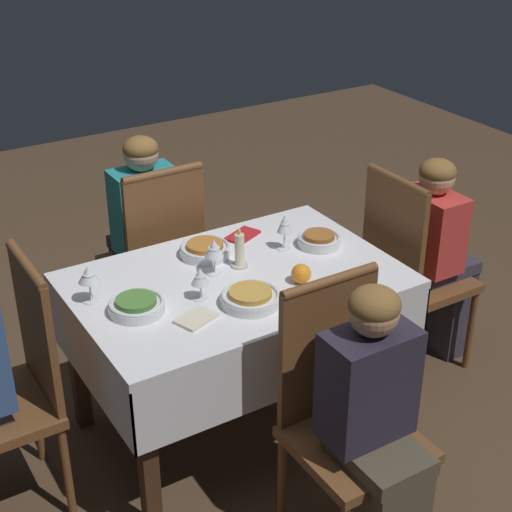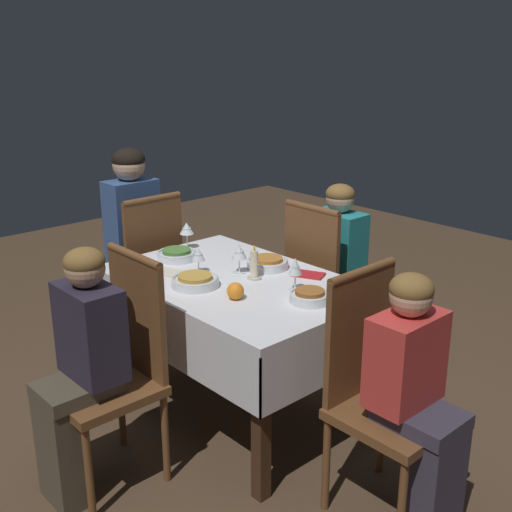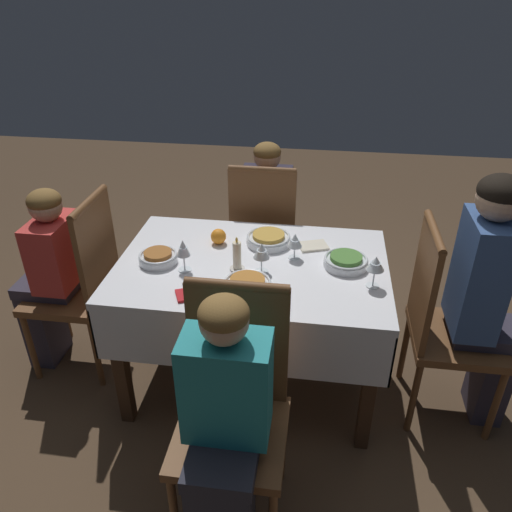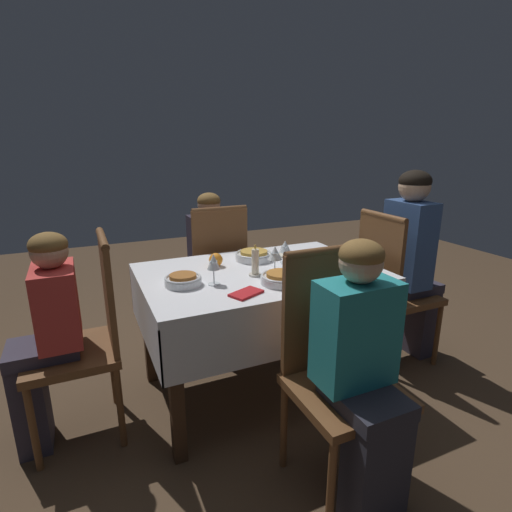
# 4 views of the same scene
# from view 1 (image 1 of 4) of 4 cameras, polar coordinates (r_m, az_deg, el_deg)

# --- Properties ---
(ground_plane) EXTENTS (8.00, 8.00, 0.00)m
(ground_plane) POSITION_cam_1_polar(r_m,az_deg,el_deg) (3.52, -1.33, -12.12)
(ground_plane) COLOR #4C3826
(dining_table) EXTENTS (1.28, 0.85, 0.74)m
(dining_table) POSITION_cam_1_polar(r_m,az_deg,el_deg) (3.15, -1.46, -3.22)
(dining_table) COLOR silver
(dining_table) RESTS_ON ground_plane
(chair_east) EXTENTS (0.42, 0.42, 1.01)m
(chair_east) POSITION_cam_1_polar(r_m,az_deg,el_deg) (2.98, -17.31, -8.78)
(chair_east) COLOR brown
(chair_east) RESTS_ON ground_plane
(chair_west) EXTENTS (0.42, 0.42, 1.01)m
(chair_west) POSITION_cam_1_polar(r_m,az_deg,el_deg) (3.65, 11.08, -0.76)
(chair_west) COLOR brown
(chair_west) RESTS_ON ground_plane
(chair_south) EXTENTS (0.42, 0.42, 1.01)m
(chair_south) POSITION_cam_1_polar(r_m,az_deg,el_deg) (3.72, -7.19, 0.12)
(chair_south) COLOR brown
(chair_south) RESTS_ON ground_plane
(chair_north) EXTENTS (0.42, 0.42, 1.01)m
(chair_north) POSITION_cam_1_polar(r_m,az_deg,el_deg) (2.75, 6.43, -10.98)
(chair_north) COLOR brown
(chair_north) RESTS_ON ground_plane
(person_child_red) EXTENTS (0.33, 0.30, 1.04)m
(person_child_red) POSITION_cam_1_polar(r_m,az_deg,el_deg) (3.75, 13.11, 0.31)
(person_child_red) COLOR #383342
(person_child_red) RESTS_ON ground_plane
(person_child_teal) EXTENTS (0.30, 0.33, 1.09)m
(person_child_teal) POSITION_cam_1_polar(r_m,az_deg,el_deg) (3.84, -8.32, 1.86)
(person_child_teal) COLOR #282833
(person_child_teal) RESTS_ON ground_plane
(person_child_dark) EXTENTS (0.30, 0.33, 1.08)m
(person_child_dark) POSITION_cam_1_polar(r_m,az_deg,el_deg) (2.62, 8.80, -12.14)
(person_child_dark) COLOR #4C4233
(person_child_dark) RESTS_ON ground_plane
(bowl_east) EXTENTS (0.21, 0.21, 0.06)m
(bowl_east) POSITION_cam_1_polar(r_m,az_deg,el_deg) (2.89, -8.69, -3.57)
(bowl_east) COLOR silver
(bowl_east) RESTS_ON dining_table
(wine_glass_east) EXTENTS (0.08, 0.08, 0.15)m
(wine_glass_east) POSITION_cam_1_polar(r_m,az_deg,el_deg) (2.94, -12.09, -1.39)
(wine_glass_east) COLOR white
(wine_glass_east) RESTS_ON dining_table
(bowl_west) EXTENTS (0.18, 0.18, 0.06)m
(bowl_west) POSITION_cam_1_polar(r_m,az_deg,el_deg) (3.34, 4.61, 1.19)
(bowl_west) COLOR silver
(bowl_west) RESTS_ON dining_table
(wine_glass_west) EXTENTS (0.06, 0.06, 0.16)m
(wine_glass_west) POSITION_cam_1_polar(r_m,az_deg,el_deg) (3.27, 2.10, 2.28)
(wine_glass_west) COLOR white
(wine_glass_west) RESTS_ON dining_table
(bowl_south) EXTENTS (0.21, 0.21, 0.06)m
(bowl_south) POSITION_cam_1_polar(r_m,az_deg,el_deg) (3.26, -3.72, 0.49)
(bowl_south) COLOR silver
(bowl_south) RESTS_ON dining_table
(wine_glass_south) EXTENTS (0.08, 0.08, 0.15)m
(wine_glass_south) POSITION_cam_1_polar(r_m,az_deg,el_deg) (3.08, -3.06, 0.49)
(wine_glass_south) COLOR white
(wine_glass_south) RESTS_ON dining_table
(bowl_north) EXTENTS (0.22, 0.22, 0.06)m
(bowl_north) POSITION_cam_1_polar(r_m,az_deg,el_deg) (2.91, -0.41, -3.03)
(bowl_north) COLOR silver
(bowl_north) RESTS_ON dining_table
(wine_glass_north) EXTENTS (0.07, 0.07, 0.13)m
(wine_glass_north) POSITION_cam_1_polar(r_m,az_deg,el_deg) (2.91, -4.08, -1.55)
(wine_glass_north) COLOR white
(wine_glass_north) RESTS_ON dining_table
(candle_centerpiece) EXTENTS (0.07, 0.07, 0.17)m
(candle_centerpiece) POSITION_cam_1_polar(r_m,az_deg,el_deg) (3.15, -1.21, 0.28)
(candle_centerpiece) COLOR beige
(candle_centerpiece) RESTS_ON dining_table
(orange_fruit) EXTENTS (0.08, 0.08, 0.08)m
(orange_fruit) POSITION_cam_1_polar(r_m,az_deg,el_deg) (3.05, 3.30, -1.29)
(orange_fruit) COLOR orange
(orange_fruit) RESTS_ON dining_table
(napkin_red_folded) EXTENTS (0.17, 0.14, 0.01)m
(napkin_red_folded) POSITION_cam_1_polar(r_m,az_deg,el_deg) (2.83, -4.39, -4.56)
(napkin_red_folded) COLOR beige
(napkin_red_folded) RESTS_ON dining_table
(napkin_spare_side) EXTENTS (0.18, 0.15, 0.01)m
(napkin_spare_side) POSITION_cam_1_polar(r_m,az_deg,el_deg) (3.41, -0.99, 1.50)
(napkin_spare_side) COLOR red
(napkin_spare_side) RESTS_ON dining_table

